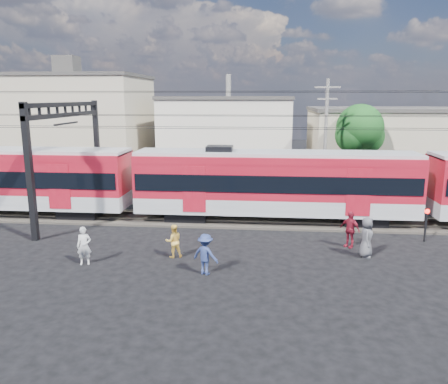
{
  "coord_description": "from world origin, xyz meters",
  "views": [
    {
      "loc": [
        1.67,
        -16.98,
        7.22
      ],
      "look_at": [
        -0.38,
        5.0,
        2.41
      ],
      "focal_mm": 35.0,
      "sensor_mm": 36.0,
      "label": 1
    }
  ],
  "objects_px": {
    "pedestrian_c": "(205,254)",
    "crossing_signal": "(426,219)",
    "pedestrian_a": "(84,246)",
    "commuter_train": "(278,182)"
  },
  "relations": [
    {
      "from": "pedestrian_c",
      "to": "crossing_signal",
      "type": "height_order",
      "value": "crossing_signal"
    },
    {
      "from": "pedestrian_a",
      "to": "crossing_signal",
      "type": "distance_m",
      "value": 16.66
    },
    {
      "from": "crossing_signal",
      "to": "pedestrian_c",
      "type": "bearing_deg",
      "value": -153.87
    },
    {
      "from": "commuter_train",
      "to": "crossing_signal",
      "type": "distance_m",
      "value": 8.02
    },
    {
      "from": "pedestrian_a",
      "to": "pedestrian_c",
      "type": "xyz_separation_m",
      "value": [
        5.45,
        -0.6,
        0.02
      ]
    },
    {
      "from": "pedestrian_a",
      "to": "crossing_signal",
      "type": "height_order",
      "value": "crossing_signal"
    },
    {
      "from": "commuter_train",
      "to": "pedestrian_c",
      "type": "height_order",
      "value": "commuter_train"
    },
    {
      "from": "pedestrian_a",
      "to": "commuter_train",
      "type": "bearing_deg",
      "value": 26.59
    },
    {
      "from": "commuter_train",
      "to": "pedestrian_c",
      "type": "distance_m",
      "value": 8.8
    },
    {
      "from": "pedestrian_c",
      "to": "crossing_signal",
      "type": "relative_size",
      "value": 0.99
    }
  ]
}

